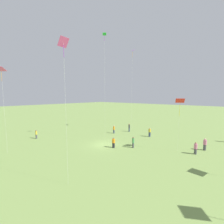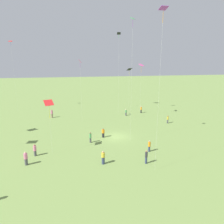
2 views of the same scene
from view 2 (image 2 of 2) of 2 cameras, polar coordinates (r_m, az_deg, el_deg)
name	(u,v)px [view 2 (image 2 of 2)]	position (r m, az deg, el deg)	size (l,w,h in m)	color
ground_plane	(116,137)	(38.17, 0.98, -6.50)	(240.00, 240.00, 0.00)	#7A994C
person_0	(26,158)	(30.50, -21.58, -11.22)	(0.64, 0.64, 1.84)	#4C4C51
person_1	(52,114)	(51.53, -15.43, -0.43)	(0.63, 0.63, 1.90)	#847056
person_2	(90,137)	(35.58, -5.67, -6.61)	(0.39, 0.39, 1.75)	#4C4C51
person_3	(146,157)	(29.14, 8.92, -11.49)	(0.45, 0.45, 1.84)	#333D5B
person_4	(168,119)	(47.02, 14.34, -1.87)	(0.45, 0.45, 1.66)	#4C4C51
person_5	(35,150)	(32.72, -19.49, -9.36)	(0.59, 0.59, 1.73)	#4C4C51
person_6	(149,146)	(32.67, 9.71, -8.75)	(0.38, 0.38, 1.71)	#333D5B
person_7	(103,158)	(28.74, -2.32, -11.83)	(0.50, 0.50, 1.79)	#333D5B
person_8	(141,110)	(54.42, 7.61, 0.65)	(0.42, 0.42, 1.72)	#232328
person_9	(126,112)	(51.66, 3.65, -0.08)	(0.41, 0.41, 1.57)	#4C4C51
person_11	(103,133)	(37.70, -2.32, -5.49)	(0.67, 0.67, 1.64)	#232328
kite_0	(129,70)	(59.81, 4.56, 10.84)	(1.55, 1.63, 10.60)	black
kite_1	(132,33)	(34.14, 5.38, 19.91)	(0.86, 0.86, 19.03)	green
kite_3	(11,46)	(60.64, -24.89, 15.35)	(0.80, 0.83, 17.33)	red
kite_4	(163,21)	(25.16, 13.13, 22.19)	(0.85, 0.89, 18.50)	purple
kite_5	(49,104)	(30.84, -16.20, 2.02)	(1.37, 1.47, 7.79)	red
kite_6	(141,67)	(49.18, 7.67, 11.61)	(1.38, 1.40, 12.02)	#E54C99
kite_8	(80,64)	(45.49, -8.34, 12.24)	(0.90, 0.59, 13.00)	#E54C99
kite_9	(119,40)	(51.52, 1.79, 18.36)	(0.74, 0.85, 18.81)	black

